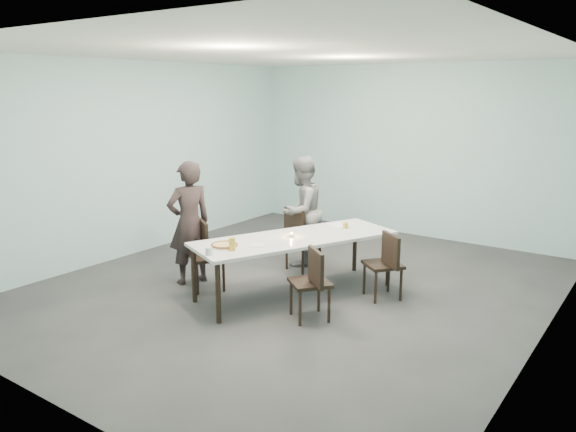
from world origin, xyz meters
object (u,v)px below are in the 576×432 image
Objects in this scene: pizza at (224,245)px; tealight at (291,235)px; chair_far_left at (300,235)px; amber_tumbler at (345,225)px; beer_glass at (232,244)px; diner_near at (189,223)px; diner_far at (301,211)px; chair_far_right at (386,261)px; table at (295,241)px; chair_near_right at (312,279)px; water_tumbler at (209,251)px; side_plate at (257,245)px; chair_near_left at (206,250)px.

tealight reaches higher than pizza.
chair_far_left is 0.89m from amber_tumbler.
beer_glass is at bearing -20.41° from pizza.
tealight is (1.35, 0.44, -0.06)m from diner_near.
chair_far_left is 0.54× the size of diner_far.
amber_tumbler is at bearing 16.99° from chair_far_right.
diner_near reaches higher than table.
amber_tumbler is at bearing 66.60° from tealight.
diner_far is 1.96m from pizza.
chair_far_left is (-0.54, 0.90, -0.19)m from table.
chair_near_right reaches higher than water_tumbler.
table is 0.61m from side_plate.
amber_tumbler reaches higher than side_plate.
chair_far_left is 1.00× the size of chair_near_right.
table is at bearing 31.55° from diner_far.
beer_glass is at bearing 56.66° from chair_near_right.
chair_far_right is 1.92m from beer_glass.
diner_far is at bearing 101.17° from beer_glass.
chair_far_right is at bearing 41.95° from pizza.
side_plate is at bearing -103.20° from table.
amber_tumbler is (-0.75, 0.29, 0.29)m from chair_far_right.
beer_glass reaches higher than chair_near_right.
chair_near_right is 0.83m from side_plate.
chair_far_left is at bearing 93.67° from pizza.
pizza is 4.25× the size of amber_tumbler.
table is 1.48m from diner_near.
chair_near_left is 1.01m from beer_glass.
tealight is at bearing -48.62° from chair_far_left.
chair_far_right is at bearing -2.24° from chair_far_left.
diner_far is at bearing 120.52° from table.
chair_near_right is 1.01m from beer_glass.
amber_tumbler is at bearing 72.21° from beer_glass.
chair_near_right is at bearing -40.31° from tealight.
chair_near_right is 0.54× the size of diner_far.
chair_near_left reaches higher than pizza.
side_plate is (-1.18, -1.06, 0.25)m from chair_far_right.
water_tumbler is at bearing -71.41° from chair_far_left.
diner_near is 9.20× the size of side_plate.
diner_near is at bearing -161.67° from table.
chair_near_left is 1.00× the size of chair_far_left.
chair_far_right is 10.88× the size of amber_tumbler.
pizza reaches higher than table.
amber_tumbler reaches higher than tealight.
beer_glass is 1.76m from amber_tumbler.
table is 0.09m from tealight.
diner_near is 1.03× the size of diner_far.
chair_near_left is 0.54× the size of diner_far.
amber_tumbler is at bearing 72.41° from side_plate.
water_tumbler is 1.61× the size of tealight.
tealight reaches higher than table.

